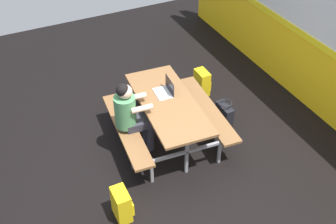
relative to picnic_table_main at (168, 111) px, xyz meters
name	(u,v)px	position (x,y,z in m)	size (l,w,h in m)	color
ground_plane	(183,161)	(0.49, 0.00, -0.58)	(10.00, 10.00, 0.02)	black
picnic_table_main	(168,111)	(0.00, 0.00, 0.00)	(1.82, 1.68, 0.74)	brown
student_nearer	(131,113)	(-0.04, -0.56, 0.13)	(0.38, 0.53, 1.21)	#2D2D38
laptop_silver	(165,90)	(-0.20, 0.05, 0.21)	(0.34, 0.25, 0.22)	silver
backpack_dark	(202,82)	(-0.84, 1.07, -0.36)	(0.30, 0.22, 0.44)	yellow
tote_bag_bright	(224,114)	(0.04, 0.96, -0.38)	(0.34, 0.21, 0.43)	black
satchel_spare	(122,205)	(1.02, -1.13, -0.36)	(0.30, 0.22, 0.44)	yellow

